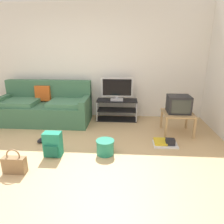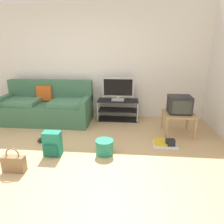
# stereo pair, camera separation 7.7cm
# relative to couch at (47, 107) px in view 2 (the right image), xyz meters

# --- Properties ---
(ground_plane) EXTENTS (9.00, 9.80, 0.02)m
(ground_plane) POSITION_rel_couch_xyz_m (0.76, -1.86, -0.36)
(ground_plane) COLOR tan
(wall_back) EXTENTS (9.00, 0.10, 2.70)m
(wall_back) POSITION_rel_couch_xyz_m (0.76, 0.59, 1.00)
(wall_back) COLOR silver
(wall_back) RESTS_ON ground_plane
(couch) EXTENTS (2.06, 0.91, 0.95)m
(couch) POSITION_rel_couch_xyz_m (0.00, 0.00, 0.00)
(couch) COLOR #3D6B4C
(couch) RESTS_ON ground_plane
(tv_stand) EXTENTS (0.97, 0.41, 0.50)m
(tv_stand) POSITION_rel_couch_xyz_m (1.67, 0.25, -0.10)
(tv_stand) COLOR black
(tv_stand) RESTS_ON ground_plane
(flat_tv) EXTENTS (0.73, 0.22, 0.53)m
(flat_tv) POSITION_rel_couch_xyz_m (1.67, 0.23, 0.41)
(flat_tv) COLOR #B2B2B7
(flat_tv) RESTS_ON tv_stand
(side_table) EXTENTS (0.60, 0.60, 0.44)m
(side_table) POSITION_rel_couch_xyz_m (2.94, -0.48, 0.04)
(side_table) COLOR tan
(side_table) RESTS_ON ground_plane
(crt_tv) EXTENTS (0.44, 0.40, 0.35)m
(crt_tv) POSITION_rel_couch_xyz_m (2.94, -0.47, 0.27)
(crt_tv) COLOR #232326
(crt_tv) RESTS_ON side_table
(backpack) EXTENTS (0.28, 0.25, 0.41)m
(backpack) POSITION_rel_couch_xyz_m (0.70, -1.55, -0.15)
(backpack) COLOR #238466
(backpack) RESTS_ON ground_plane
(handbag) EXTENTS (0.32, 0.12, 0.37)m
(handbag) POSITION_rel_couch_xyz_m (0.32, -2.06, -0.21)
(handbag) COLOR olive
(handbag) RESTS_ON ground_plane
(cleaning_bucket) EXTENTS (0.30, 0.30, 0.25)m
(cleaning_bucket) POSITION_rel_couch_xyz_m (1.55, -1.45, -0.21)
(cleaning_bucket) COLOR #238466
(cleaning_bucket) RESTS_ON ground_plane
(sneakers_pair) EXTENTS (0.39, 0.29, 0.09)m
(sneakers_pair) POSITION_rel_couch_xyz_m (0.44, -1.08, -0.30)
(sneakers_pair) COLOR black
(sneakers_pair) RESTS_ON ground_plane
(floor_tray) EXTENTS (0.43, 0.33, 0.14)m
(floor_tray) POSITION_rel_couch_xyz_m (2.61, -1.05, -0.30)
(floor_tray) COLOR silver
(floor_tray) RESTS_ON ground_plane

